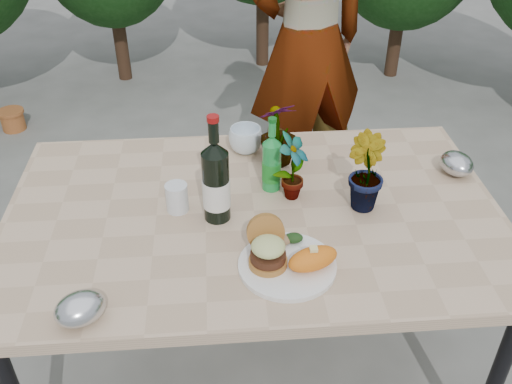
{
  "coord_description": "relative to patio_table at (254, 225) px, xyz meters",
  "views": [
    {
      "loc": [
        -0.11,
        -1.46,
        1.86
      ],
      "look_at": [
        0.0,
        -0.08,
        0.88
      ],
      "focal_mm": 40.0,
      "sensor_mm": 36.0,
      "label": 1
    }
  ],
  "objects": [
    {
      "name": "seedling_right",
      "position": [
        0.11,
        0.29,
        0.18
      ],
      "size": [
        0.17,
        0.17,
        0.24
      ],
      "primitive_type": "imported",
      "rotation": [
        0.0,
        0.0,
        3.52
      ],
      "color": "#295F20",
      "rests_on": "patio_table"
    },
    {
      "name": "dinner_plate",
      "position": [
        0.07,
        -0.27,
        0.06
      ],
      "size": [
        0.28,
        0.28,
        0.01
      ],
      "primitive_type": "cylinder",
      "color": "white",
      "rests_on": "patio_table"
    },
    {
      "name": "patio_table",
      "position": [
        0.0,
        0.0,
        0.0
      ],
      "size": [
        1.6,
        1.0,
        0.75
      ],
      "color": "tan",
      "rests_on": "ground"
    },
    {
      "name": "seedling_left",
      "position": [
        0.13,
        0.06,
        0.18
      ],
      "size": [
        0.14,
        0.15,
        0.24
      ],
      "primitive_type": "imported",
      "rotation": [
        0.0,
        0.0,
        0.93
      ],
      "color": "#27521C",
      "rests_on": "patio_table"
    },
    {
      "name": "seedling_mid",
      "position": [
        0.35,
        0.01,
        0.18
      ],
      "size": [
        0.15,
        0.17,
        0.25
      ],
      "primitive_type": "imported",
      "rotation": [
        0.0,
        0.0,
        1.89
      ],
      "color": "#2A591E",
      "rests_on": "patio_table"
    },
    {
      "name": "sparkling_water",
      "position": [
        0.07,
        0.12,
        0.15
      ],
      "size": [
        0.06,
        0.06,
        0.27
      ],
      "rotation": [
        0.0,
        0.0,
        0.42
      ],
      "color": "green",
      "rests_on": "patio_table"
    },
    {
      "name": "grilled_veg",
      "position": [
        0.09,
        -0.18,
        0.09
      ],
      "size": [
        0.08,
        0.05,
        0.03
      ],
      "color": "olive",
      "rests_on": "dinner_plate"
    },
    {
      "name": "ground",
      "position": [
        0.0,
        0.0,
        -0.69
      ],
      "size": [
        80.0,
        80.0,
        0.0
      ],
      "primitive_type": "plane",
      "color": "#61615D",
      "rests_on": "ground"
    },
    {
      "name": "sweet_potato",
      "position": [
        0.14,
        -0.29,
        0.1
      ],
      "size": [
        0.17,
        0.12,
        0.06
      ],
      "primitive_type": "ellipsoid",
      "rotation": [
        0.0,
        0.0,
        0.35
      ],
      "color": "orange",
      "rests_on": "dinner_plate"
    },
    {
      "name": "foil_packet_left",
      "position": [
        -0.47,
        -0.42,
        0.1
      ],
      "size": [
        0.17,
        0.16,
        0.08
      ],
      "primitive_type": "ellipsoid",
      "rotation": [
        0.0,
        0.0,
        0.51
      ],
      "color": "silver",
      "rests_on": "patio_table"
    },
    {
      "name": "terracotta_pot",
      "position": [
        -1.45,
        2.02,
        -0.62
      ],
      "size": [
        0.17,
        0.17,
        0.14
      ],
      "color": "#A95B2B",
      "rests_on": "ground"
    },
    {
      "name": "wine_bottle",
      "position": [
        -0.12,
        -0.02,
        0.19
      ],
      "size": [
        0.09,
        0.09,
        0.36
      ],
      "rotation": [
        0.0,
        0.0,
        -0.07
      ],
      "color": "black",
      "rests_on": "patio_table"
    },
    {
      "name": "foil_packet_right",
      "position": [
        0.73,
        0.16,
        0.1
      ],
      "size": [
        0.13,
        0.15,
        0.08
      ],
      "primitive_type": "ellipsoid",
      "rotation": [
        0.0,
        0.0,
        1.78
      ],
      "color": "#B0B2B7",
      "rests_on": "patio_table"
    },
    {
      "name": "person",
      "position": [
        0.35,
        1.13,
        0.19
      ],
      "size": [
        0.75,
        0.62,
        1.76
      ],
      "primitive_type": "imported",
      "rotation": [
        0.0,
        0.0,
        3.5
      ],
      "color": "#A76C53",
      "rests_on": "ground"
    },
    {
      "name": "burger_stack",
      "position": [
        0.02,
        -0.26,
        0.12
      ],
      "size": [
        0.11,
        0.16,
        0.11
      ],
      "color": "#B7722D",
      "rests_on": "dinner_plate"
    },
    {
      "name": "blue_bowl",
      "position": [
        -0.0,
        0.37,
        0.11
      ],
      "size": [
        0.15,
        0.15,
        0.1
      ],
      "primitive_type": "imported",
      "rotation": [
        0.0,
        0.0,
        0.27
      ],
      "color": "white",
      "rests_on": "patio_table"
    },
    {
      "name": "plastic_cup",
      "position": [
        -0.24,
        0.03,
        0.1
      ],
      "size": [
        0.07,
        0.07,
        0.09
      ],
      "primitive_type": "cylinder",
      "color": "silver",
      "rests_on": "patio_table"
    }
  ]
}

